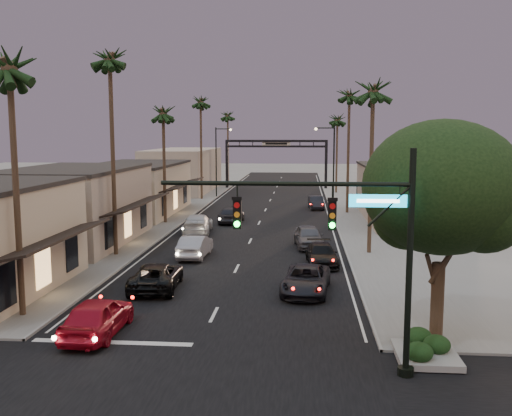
% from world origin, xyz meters
% --- Properties ---
extents(ground, '(200.00, 200.00, 0.00)m').
position_xyz_m(ground, '(0.00, 40.00, 0.00)').
color(ground, slate).
rests_on(ground, ground).
extents(road, '(14.00, 120.00, 0.02)m').
position_xyz_m(road, '(0.00, 45.00, 0.00)').
color(road, black).
rests_on(road, ground).
extents(sidewalk_left, '(5.00, 92.00, 0.12)m').
position_xyz_m(sidewalk_left, '(-9.50, 52.00, 0.06)').
color(sidewalk_left, slate).
rests_on(sidewalk_left, ground).
extents(sidewalk_right, '(5.00, 92.00, 0.12)m').
position_xyz_m(sidewalk_right, '(9.50, 52.00, 0.06)').
color(sidewalk_right, slate).
rests_on(sidewalk_right, ground).
extents(storefront_mid, '(8.00, 14.00, 5.50)m').
position_xyz_m(storefront_mid, '(-13.00, 26.00, 2.75)').
color(storefront_mid, gray).
rests_on(storefront_mid, ground).
extents(storefront_far, '(8.00, 16.00, 5.00)m').
position_xyz_m(storefront_far, '(-13.00, 42.00, 2.50)').
color(storefront_far, '#C2B094').
rests_on(storefront_far, ground).
extents(storefront_dist, '(8.00, 20.00, 6.00)m').
position_xyz_m(storefront_dist, '(-13.00, 65.00, 3.00)').
color(storefront_dist, gray).
rests_on(storefront_dist, ground).
extents(building_right, '(8.00, 18.00, 5.00)m').
position_xyz_m(building_right, '(14.00, 40.00, 2.50)').
color(building_right, gray).
rests_on(building_right, ground).
extents(traffic_signal, '(8.51, 0.22, 7.80)m').
position_xyz_m(traffic_signal, '(5.69, 4.00, 5.08)').
color(traffic_signal, black).
rests_on(traffic_signal, ground).
extents(corner_tree, '(6.20, 6.20, 8.80)m').
position_xyz_m(corner_tree, '(9.48, 7.45, 5.98)').
color(corner_tree, '#38281C').
rests_on(corner_tree, ground).
extents(planter, '(2.20, 2.60, 0.24)m').
position_xyz_m(planter, '(8.60, 5.50, 0.00)').
color(planter, gray).
rests_on(planter, ground).
extents(arch, '(15.20, 0.40, 7.27)m').
position_xyz_m(arch, '(0.00, 70.00, 5.53)').
color(arch, black).
rests_on(arch, ground).
extents(streetlight_right, '(2.13, 0.30, 9.00)m').
position_xyz_m(streetlight_right, '(6.92, 45.00, 5.33)').
color(streetlight_right, black).
rests_on(streetlight_right, ground).
extents(streetlight_left, '(2.13, 0.30, 9.00)m').
position_xyz_m(streetlight_left, '(-6.92, 58.00, 5.33)').
color(streetlight_left, black).
rests_on(streetlight_left, ground).
extents(palm_la, '(3.20, 3.20, 13.20)m').
position_xyz_m(palm_la, '(-8.60, 9.00, 11.44)').
color(palm_la, '#38281C').
rests_on(palm_la, ground).
extents(palm_lb, '(3.20, 3.20, 15.20)m').
position_xyz_m(palm_lb, '(-8.60, 22.00, 13.39)').
color(palm_lb, '#38281C').
rests_on(palm_lb, ground).
extents(palm_lc, '(3.20, 3.20, 12.20)m').
position_xyz_m(palm_lc, '(-8.60, 36.00, 10.47)').
color(palm_lc, '#38281C').
rests_on(palm_lc, ground).
extents(palm_ld, '(3.20, 3.20, 14.20)m').
position_xyz_m(palm_ld, '(-8.60, 55.00, 12.42)').
color(palm_ld, '#38281C').
rests_on(palm_ld, ground).
extents(palm_ra, '(3.20, 3.20, 13.20)m').
position_xyz_m(palm_ra, '(8.60, 24.00, 11.44)').
color(palm_ra, '#38281C').
rests_on(palm_ra, ground).
extents(palm_rb, '(3.20, 3.20, 14.20)m').
position_xyz_m(palm_rb, '(8.60, 44.00, 12.42)').
color(palm_rb, '#38281C').
rests_on(palm_rb, ground).
extents(palm_rc, '(3.20, 3.20, 12.20)m').
position_xyz_m(palm_rc, '(8.60, 64.00, 10.47)').
color(palm_rc, '#38281C').
rests_on(palm_rc, ground).
extents(palm_far, '(3.20, 3.20, 13.20)m').
position_xyz_m(palm_far, '(-8.30, 78.00, 11.44)').
color(palm_far, '#38281C').
rests_on(palm_far, ground).
extents(oncoming_red, '(1.97, 4.75, 1.61)m').
position_xyz_m(oncoming_red, '(-4.35, 7.00, 0.80)').
color(oncoming_red, maroon).
rests_on(oncoming_red, ground).
extents(oncoming_pickup, '(2.69, 5.25, 1.42)m').
position_xyz_m(oncoming_pickup, '(-3.73, 14.08, 0.71)').
color(oncoming_pickup, black).
rests_on(oncoming_pickup, ground).
extents(oncoming_silver, '(1.74, 4.61, 1.50)m').
position_xyz_m(oncoming_silver, '(-3.15, 22.02, 0.75)').
color(oncoming_silver, '#949398').
rests_on(oncoming_silver, ground).
extents(oncoming_white, '(2.64, 5.57, 1.57)m').
position_xyz_m(oncoming_white, '(-4.72, 31.34, 0.78)').
color(oncoming_white, '#BBBBBB').
rests_on(oncoming_white, ground).
extents(oncoming_dgrey, '(2.27, 4.72, 1.56)m').
position_xyz_m(oncoming_dgrey, '(-2.59, 36.84, 0.78)').
color(oncoming_dgrey, black).
rests_on(oncoming_dgrey, ground).
extents(curbside_near, '(2.81, 5.20, 1.39)m').
position_xyz_m(curbside_near, '(4.22, 14.01, 0.69)').
color(curbside_near, black).
rests_on(curbside_near, ground).
extents(curbside_black, '(2.17, 4.69, 1.33)m').
position_xyz_m(curbside_black, '(5.25, 20.48, 0.66)').
color(curbside_black, black).
rests_on(curbside_black, ground).
extents(curbside_grey, '(2.44, 4.86, 1.59)m').
position_xyz_m(curbside_grey, '(4.46, 25.98, 0.79)').
color(curbside_grey, '#4C4D51').
rests_on(curbside_grey, ground).
extents(curbside_far, '(1.84, 4.34, 1.39)m').
position_xyz_m(curbside_far, '(5.47, 47.33, 0.70)').
color(curbside_far, black).
rests_on(curbside_far, ground).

